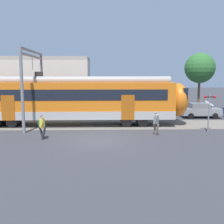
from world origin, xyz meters
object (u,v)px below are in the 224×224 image
Objects in this scene: pedestrian_grey at (156,122)px; parked_car_grey at (200,110)px; pedestrian_yellow at (42,125)px; crossing_signal at (209,106)px.

pedestrian_grey reaches higher than parked_car_grey.
pedestrian_yellow is 12.68m from crossing_signal.
crossing_signal reaches higher than pedestrian_grey.
pedestrian_grey is at bearing -128.22° from parked_car_grey.
pedestrian_grey is at bearing -167.13° from crossing_signal.
parked_car_grey is 1.35× the size of crossing_signal.
pedestrian_yellow and pedestrian_grey have the same top height.
pedestrian_grey is 0.56× the size of crossing_signal.
parked_car_grey is at bearing 31.97° from pedestrian_yellow.
parked_car_grey is 7.31m from crossing_signal.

